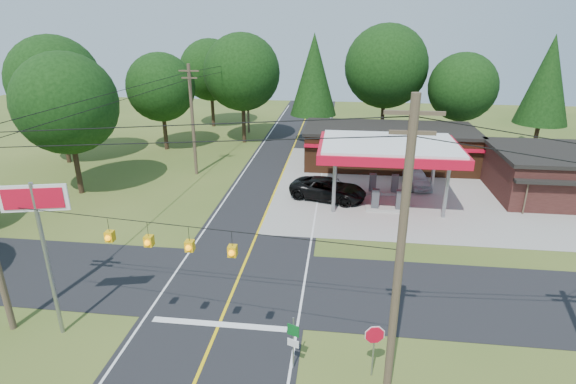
# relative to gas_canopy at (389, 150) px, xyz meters

# --- Properties ---
(ground) EXTENTS (120.00, 120.00, 0.00)m
(ground) POSITION_rel_gas_canopy_xyz_m (-9.00, -13.00, -4.27)
(ground) COLOR #3D541D
(ground) RESTS_ON ground
(main_highway) EXTENTS (8.00, 120.00, 0.02)m
(main_highway) POSITION_rel_gas_canopy_xyz_m (-9.00, -13.00, -4.26)
(main_highway) COLOR black
(main_highway) RESTS_ON ground
(cross_road) EXTENTS (70.00, 7.00, 0.02)m
(cross_road) POSITION_rel_gas_canopy_xyz_m (-9.00, -13.00, -4.25)
(cross_road) COLOR black
(cross_road) RESTS_ON ground
(lane_center_yellow) EXTENTS (0.15, 110.00, 0.00)m
(lane_center_yellow) POSITION_rel_gas_canopy_xyz_m (-9.00, -13.00, -4.24)
(lane_center_yellow) COLOR yellow
(lane_center_yellow) RESTS_ON main_highway
(gas_canopy) EXTENTS (10.60, 7.40, 4.88)m
(gas_canopy) POSITION_rel_gas_canopy_xyz_m (0.00, 0.00, 0.00)
(gas_canopy) COLOR gray
(gas_canopy) RESTS_ON ground
(convenience_store) EXTENTS (16.40, 7.55, 3.80)m
(convenience_store) POSITION_rel_gas_canopy_xyz_m (1.00, 9.98, -2.35)
(convenience_store) COLOR #4D2916
(convenience_store) RESTS_ON ground
(utility_pole_near_right) EXTENTS (1.80, 0.30, 11.50)m
(utility_pole_near_right) POSITION_rel_gas_canopy_xyz_m (-1.50, -20.00, 1.69)
(utility_pole_near_right) COLOR #473828
(utility_pole_near_right) RESTS_ON ground
(utility_pole_far_left) EXTENTS (1.80, 0.30, 10.00)m
(utility_pole_far_left) POSITION_rel_gas_canopy_xyz_m (-17.00, 5.00, 0.93)
(utility_pole_far_left) COLOR #473828
(utility_pole_far_left) RESTS_ON ground
(utility_pole_north) EXTENTS (0.30, 0.30, 9.50)m
(utility_pole_north) POSITION_rel_gas_canopy_xyz_m (-15.50, 22.00, 0.48)
(utility_pole_north) COLOR #473828
(utility_pole_north) RESTS_ON ground
(overhead_beacons) EXTENTS (17.04, 2.04, 1.03)m
(overhead_beacons) POSITION_rel_gas_canopy_xyz_m (-10.00, -19.00, 1.95)
(overhead_beacons) COLOR black
(overhead_beacons) RESTS_ON ground
(treeline_backdrop) EXTENTS (70.27, 51.59, 13.30)m
(treeline_backdrop) POSITION_rel_gas_canopy_xyz_m (-8.18, 11.01, 3.22)
(treeline_backdrop) COLOR #332316
(treeline_backdrop) RESTS_ON ground
(suv_car) EXTENTS (7.46, 7.46, 1.68)m
(suv_car) POSITION_rel_gas_canopy_xyz_m (-4.50, 0.10, -3.43)
(suv_car) COLOR black
(suv_car) RESTS_ON ground
(sedan_car) EXTENTS (4.74, 4.74, 1.44)m
(sedan_car) POSITION_rel_gas_canopy_xyz_m (3.00, 4.00, -3.55)
(sedan_car) COLOR silver
(sedan_car) RESTS_ON ground
(big_stop_sign) EXTENTS (2.67, 0.72, 7.35)m
(big_stop_sign) POSITION_rel_gas_canopy_xyz_m (-16.03, -18.01, 1.25)
(big_stop_sign) COLOR gray
(big_stop_sign) RESTS_ON ground
(octagonal_stop_sign) EXTENTS (0.83, 0.21, 2.42)m
(octagonal_stop_sign) POSITION_rel_gas_canopy_xyz_m (-2.00, -19.01, -2.46)
(octagonal_stop_sign) COLOR gray
(octagonal_stop_sign) RESTS_ON ground
(route_sign_post) EXTENTS (0.49, 0.21, 2.51)m
(route_sign_post) POSITION_rel_gas_canopy_xyz_m (-5.20, -19.02, -2.76)
(route_sign_post) COLOR gray
(route_sign_post) RESTS_ON ground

